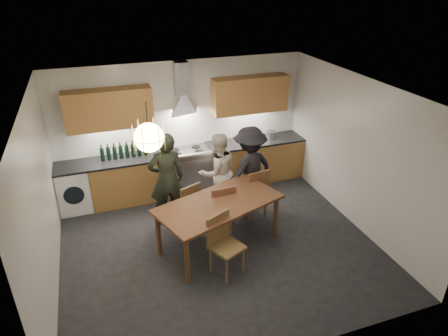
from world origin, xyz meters
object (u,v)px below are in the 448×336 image
object	(u,v)px
stock_pot	(271,135)
dining_table	(219,208)
person_right	(249,169)
person_left	(167,179)
mixing_bowl	(246,140)
chair_back_left	(188,203)
person_mid	(218,172)
chair_front	(223,240)
wine_bottles	(124,150)

from	to	relation	value
stock_pot	dining_table	bearing A→B (deg)	-132.41
dining_table	stock_pot	world-z (taller)	stock_pot
person_right	person_left	bearing A→B (deg)	-18.85
dining_table	mixing_bowl	xyz separation A→B (m)	(1.25, 1.97, 0.20)
chair_back_left	person_mid	bearing A→B (deg)	-168.04
person_right	chair_front	bearing A→B (deg)	38.17
person_mid	stock_pot	world-z (taller)	person_mid
person_left	stock_pot	world-z (taller)	person_left
dining_table	person_left	size ratio (longest dim) A/B	1.26
person_left	person_right	distance (m)	1.53
person_left	wine_bottles	distance (m)	1.21
chair_front	wine_bottles	size ratio (longest dim) A/B	1.09
stock_pot	person_mid	bearing A→B (deg)	-148.89
chair_back_left	wine_bottles	size ratio (longest dim) A/B	1.04
person_mid	person_right	xyz separation A→B (m)	(0.56, -0.18, 0.06)
chair_front	person_left	xyz separation A→B (m)	(-0.49, 1.55, 0.32)
dining_table	person_right	world-z (taller)	person_right
chair_back_left	dining_table	bearing A→B (deg)	97.03
person_right	mixing_bowl	size ratio (longest dim) A/B	6.34
chair_front	person_left	world-z (taller)	person_left
wine_bottles	mixing_bowl	bearing A→B (deg)	-0.97
chair_back_left	person_mid	distance (m)	0.89
person_mid	person_right	distance (m)	0.59
person_left	wine_bottles	size ratio (longest dim) A/B	1.98
mixing_bowl	stock_pot	bearing A→B (deg)	2.71
dining_table	stock_pot	size ratio (longest dim) A/B	10.65
chair_back_left	stock_pot	distance (m)	2.61
chair_front	person_mid	world-z (taller)	person_mid
chair_front	person_left	bearing A→B (deg)	82.74
chair_back_left	stock_pot	bearing A→B (deg)	-170.17
dining_table	wine_bottles	bearing A→B (deg)	101.92
person_mid	dining_table	bearing A→B (deg)	62.62
person_left	mixing_bowl	distance (m)	2.12
chair_front	person_left	size ratio (longest dim) A/B	0.55
person_left	person_mid	xyz separation A→B (m)	(0.98, 0.14, -0.10)
chair_front	wine_bottles	distance (m)	2.85
person_right	wine_bottles	distance (m)	2.39
chair_front	person_mid	distance (m)	1.77
person_right	mixing_bowl	distance (m)	1.10
chair_back_left	person_right	distance (m)	1.33
person_right	mixing_bowl	world-z (taller)	person_right
person_left	mixing_bowl	world-z (taller)	person_left
stock_pot	wine_bottles	size ratio (longest dim) A/B	0.23
wine_bottles	chair_front	bearing A→B (deg)	-67.27
mixing_bowl	stock_pot	size ratio (longest dim) A/B	1.27
mixing_bowl	stock_pot	world-z (taller)	stock_pot
mixing_bowl	wine_bottles	distance (m)	2.47
stock_pot	wine_bottles	distance (m)	3.04
dining_table	wine_bottles	distance (m)	2.37
dining_table	person_left	world-z (taller)	person_left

